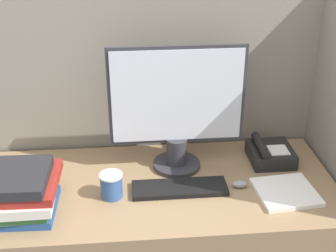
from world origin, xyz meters
The scene contains 9 objects.
cubicle_panel_rear centered at (0.00, 0.70, 0.77)m, with size 1.86×0.04×1.54m.
cubicle_panel_right centered at (0.77, 0.36, 0.77)m, with size 0.04×0.72×1.54m.
monitor centered at (0.09, 0.47, 1.04)m, with size 0.56×0.20×0.54m.
keyboard centered at (0.09, 0.28, 0.79)m, with size 0.38×0.12×0.02m.
mouse centered at (0.33, 0.29, 0.79)m, with size 0.06×0.04×0.03m.
coffee_cup centered at (-0.18, 0.27, 0.83)m, with size 0.09×0.09×0.10m.
book_stack centered at (-0.50, 0.21, 0.86)m, with size 0.25×0.30×0.17m.
desk_telephone centered at (0.51, 0.48, 0.82)m, with size 0.18×0.20×0.10m.
paper_pile centered at (0.50, 0.22, 0.79)m, with size 0.25×0.24×0.02m.
Camera 1 is at (-0.10, -1.25, 1.85)m, focal length 50.00 mm.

